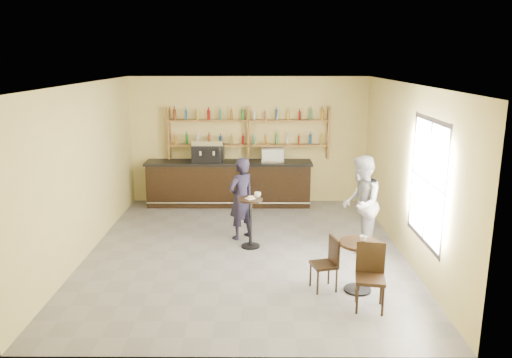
{
  "coord_description": "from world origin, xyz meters",
  "views": [
    {
      "loc": [
        0.24,
        -9.05,
        3.67
      ],
      "look_at": [
        0.2,
        0.8,
        1.25
      ],
      "focal_mm": 35.0,
      "sensor_mm": 36.0,
      "label": 1
    }
  ],
  "objects_px": {
    "pedestal_table": "(251,223)",
    "patron_second": "(361,204)",
    "chair_south": "(370,278)",
    "man_main": "(241,199)",
    "bar_counter": "(229,183)",
    "chair_west": "(324,264)",
    "pastry_case": "(273,155)",
    "cafe_table": "(359,267)",
    "espresso_machine": "(208,151)"
  },
  "relations": [
    {
      "from": "bar_counter",
      "to": "pastry_case",
      "type": "relative_size",
      "value": 7.45
    },
    {
      "from": "man_main",
      "to": "chair_west",
      "type": "xyz_separation_m",
      "value": [
        1.4,
        -2.35,
        -0.42
      ]
    },
    {
      "from": "man_main",
      "to": "chair_west",
      "type": "height_order",
      "value": "man_main"
    },
    {
      "from": "espresso_machine",
      "to": "cafe_table",
      "type": "xyz_separation_m",
      "value": [
        2.85,
        -4.81,
        -0.98
      ]
    },
    {
      "from": "espresso_machine",
      "to": "chair_south",
      "type": "distance_m",
      "value": 6.2
    },
    {
      "from": "bar_counter",
      "to": "pedestal_table",
      "type": "distance_m",
      "value": 2.96
    },
    {
      "from": "man_main",
      "to": "bar_counter",
      "type": "bearing_deg",
      "value": -122.47
    },
    {
      "from": "pedestal_table",
      "to": "chair_west",
      "type": "bearing_deg",
      "value": -56.98
    },
    {
      "from": "espresso_machine",
      "to": "chair_west",
      "type": "height_order",
      "value": "espresso_machine"
    },
    {
      "from": "cafe_table",
      "to": "chair_west",
      "type": "distance_m",
      "value": 0.55
    },
    {
      "from": "chair_west",
      "to": "chair_south",
      "type": "bearing_deg",
      "value": 27.78
    },
    {
      "from": "chair_south",
      "to": "bar_counter",
      "type": "bearing_deg",
      "value": 123.63
    },
    {
      "from": "espresso_machine",
      "to": "man_main",
      "type": "xyz_separation_m",
      "value": [
        0.9,
        -2.41,
        -0.54
      ]
    },
    {
      "from": "man_main",
      "to": "chair_west",
      "type": "relative_size",
      "value": 1.96
    },
    {
      "from": "patron_second",
      "to": "espresso_machine",
      "type": "bearing_deg",
      "value": -118.54
    },
    {
      "from": "pastry_case",
      "to": "bar_counter",
      "type": "bearing_deg",
      "value": 178.31
    },
    {
      "from": "man_main",
      "to": "patron_second",
      "type": "distance_m",
      "value": 2.4
    },
    {
      "from": "pedestal_table",
      "to": "patron_second",
      "type": "bearing_deg",
      "value": -4.06
    },
    {
      "from": "pedestal_table",
      "to": "cafe_table",
      "type": "height_order",
      "value": "pedestal_table"
    },
    {
      "from": "espresso_machine",
      "to": "bar_counter",
      "type": "bearing_deg",
      "value": 3.97
    },
    {
      "from": "chair_south",
      "to": "cafe_table",
      "type": "bearing_deg",
      "value": 104.49
    },
    {
      "from": "pastry_case",
      "to": "cafe_table",
      "type": "height_order",
      "value": "pastry_case"
    },
    {
      "from": "espresso_machine",
      "to": "chair_west",
      "type": "relative_size",
      "value": 0.87
    },
    {
      "from": "man_main",
      "to": "cafe_table",
      "type": "xyz_separation_m",
      "value": [
        1.95,
        -2.4,
        -0.43
      ]
    },
    {
      "from": "bar_counter",
      "to": "chair_south",
      "type": "xyz_separation_m",
      "value": [
        2.4,
        -5.41,
        -0.07
      ]
    },
    {
      "from": "espresso_machine",
      "to": "chair_south",
      "type": "xyz_separation_m",
      "value": [
        2.9,
        -5.41,
        -0.9
      ]
    },
    {
      "from": "espresso_machine",
      "to": "man_main",
      "type": "bearing_deg",
      "value": -65.53
    },
    {
      "from": "cafe_table",
      "to": "patron_second",
      "type": "xyz_separation_m",
      "value": [
        0.36,
        1.75,
        0.52
      ]
    },
    {
      "from": "bar_counter",
      "to": "patron_second",
      "type": "distance_m",
      "value": 4.1
    },
    {
      "from": "pastry_case",
      "to": "chair_south",
      "type": "relative_size",
      "value": 0.56
    },
    {
      "from": "chair_south",
      "to": "patron_second",
      "type": "distance_m",
      "value": 2.41
    },
    {
      "from": "espresso_machine",
      "to": "pastry_case",
      "type": "height_order",
      "value": "espresso_machine"
    },
    {
      "from": "cafe_table",
      "to": "pedestal_table",
      "type": "bearing_deg",
      "value": 132.67
    },
    {
      "from": "chair_west",
      "to": "pedestal_table",
      "type": "bearing_deg",
      "value": -161.91
    },
    {
      "from": "pastry_case",
      "to": "chair_west",
      "type": "bearing_deg",
      "value": -83.38
    },
    {
      "from": "espresso_machine",
      "to": "chair_south",
      "type": "bearing_deg",
      "value": -57.8
    },
    {
      "from": "espresso_machine",
      "to": "chair_south",
      "type": "height_order",
      "value": "espresso_machine"
    },
    {
      "from": "man_main",
      "to": "cafe_table",
      "type": "distance_m",
      "value": 3.12
    },
    {
      "from": "espresso_machine",
      "to": "pastry_case",
      "type": "relative_size",
      "value": 1.35
    },
    {
      "from": "chair_west",
      "to": "patron_second",
      "type": "relative_size",
      "value": 0.46
    },
    {
      "from": "chair_south",
      "to": "patron_second",
      "type": "bearing_deg",
      "value": 92.24
    },
    {
      "from": "pedestal_table",
      "to": "cafe_table",
      "type": "bearing_deg",
      "value": -47.33
    },
    {
      "from": "man_main",
      "to": "patron_second",
      "type": "xyz_separation_m",
      "value": [
        2.31,
        -0.64,
        0.09
      ]
    },
    {
      "from": "pastry_case",
      "to": "chair_west",
      "type": "relative_size",
      "value": 0.64
    },
    {
      "from": "espresso_machine",
      "to": "cafe_table",
      "type": "height_order",
      "value": "espresso_machine"
    },
    {
      "from": "pedestal_table",
      "to": "chair_south",
      "type": "bearing_deg",
      "value": -54.21
    },
    {
      "from": "pastry_case",
      "to": "man_main",
      "type": "bearing_deg",
      "value": -108.06
    },
    {
      "from": "pastry_case",
      "to": "chair_south",
      "type": "bearing_deg",
      "value": -78.22
    },
    {
      "from": "bar_counter",
      "to": "cafe_table",
      "type": "height_order",
      "value": "bar_counter"
    },
    {
      "from": "bar_counter",
      "to": "pastry_case",
      "type": "distance_m",
      "value": 1.32
    }
  ]
}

